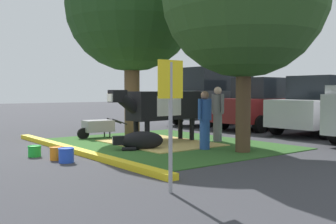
% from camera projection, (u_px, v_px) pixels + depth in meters
% --- Properties ---
extents(ground_plane, '(80.00, 80.00, 0.00)m').
position_uv_depth(ground_plane, '(109.00, 147.00, 10.73)').
color(ground_plane, '#38383D').
extents(grass_island, '(6.42, 5.10, 0.02)m').
position_uv_depth(grass_island, '(165.00, 144.00, 11.32)').
color(grass_island, '#2D5B23').
rests_on(grass_island, ground).
extents(curb_yellow, '(7.62, 0.24, 0.12)m').
position_uv_depth(curb_yellow, '(76.00, 151.00, 9.67)').
color(curb_yellow, yellow).
rests_on(curb_yellow, ground).
extents(hay_bedding, '(3.23, 2.44, 0.04)m').
position_uv_depth(hay_bedding, '(160.00, 143.00, 11.38)').
color(hay_bedding, tan).
rests_on(hay_bedding, ground).
extents(shade_tree_left, '(4.39, 4.39, 6.54)m').
position_uv_depth(shade_tree_left, '(132.00, 6.00, 13.27)').
color(shade_tree_left, brown).
rests_on(shade_tree_left, ground).
extents(cow_holstein, '(0.89, 3.14, 1.53)m').
position_uv_depth(cow_holstein, '(162.00, 106.00, 11.39)').
color(cow_holstein, black).
rests_on(cow_holstein, ground).
extents(calf_lying, '(0.90, 1.31, 0.48)m').
position_uv_depth(calf_lying, '(141.00, 141.00, 10.16)').
color(calf_lying, black).
rests_on(calf_lying, ground).
extents(person_handler, '(0.34, 0.52, 1.51)m').
position_uv_depth(person_handler, '(205.00, 119.00, 10.16)').
color(person_handler, '#23478C').
rests_on(person_handler, ground).
extents(person_visitor_near, '(0.53, 0.34, 1.63)m').
position_uv_depth(person_visitor_near, '(218.00, 112.00, 11.78)').
color(person_visitor_near, slate).
rests_on(person_visitor_near, ground).
extents(wheelbarrow, '(0.69, 1.62, 0.63)m').
position_uv_depth(wheelbarrow, '(98.00, 126.00, 12.65)').
color(wheelbarrow, gray).
rests_on(wheelbarrow, ground).
extents(parking_sign, '(0.06, 0.44, 1.96)m').
position_uv_depth(parking_sign, '(171.00, 99.00, 5.84)').
color(parking_sign, '#99999E').
rests_on(parking_sign, ground).
extents(bucket_green, '(0.31, 0.31, 0.25)m').
position_uv_depth(bucket_green, '(35.00, 151.00, 9.14)').
color(bucket_green, green).
rests_on(bucket_green, ground).
extents(bucket_orange, '(0.30, 0.30, 0.29)m').
position_uv_depth(bucket_orange, '(56.00, 153.00, 8.71)').
color(bucket_orange, orange).
rests_on(bucket_orange, ground).
extents(bucket_blue, '(0.34, 0.34, 0.31)m').
position_uv_depth(bucket_blue, '(66.00, 155.00, 8.40)').
color(bucket_blue, blue).
rests_on(bucket_blue, ground).
extents(suv_black, '(2.26, 4.67, 2.52)m').
position_uv_depth(suv_black, '(216.00, 96.00, 17.98)').
color(suv_black, '#4C5156').
rests_on(suv_black, ground).
extents(hatchback_white, '(2.15, 4.47, 2.02)m').
position_uv_depth(hatchback_white, '(264.00, 104.00, 15.84)').
color(hatchback_white, maroon).
rests_on(hatchback_white, ground).
extents(sedan_silver, '(2.15, 4.47, 2.02)m').
position_uv_depth(sedan_silver, '(323.00, 106.00, 13.86)').
color(sedan_silver, silver).
rests_on(sedan_silver, ground).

